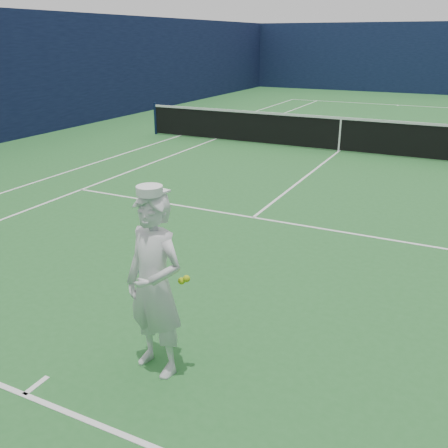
% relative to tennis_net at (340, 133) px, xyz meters
% --- Properties ---
extents(ground, '(80.00, 80.00, 0.00)m').
position_rel_tennis_net_xyz_m(ground, '(0.00, 0.00, -0.55)').
color(ground, '#27672D').
rests_on(ground, ground).
extents(court_markings, '(11.03, 23.83, 0.01)m').
position_rel_tennis_net_xyz_m(court_markings, '(0.00, 0.00, -0.55)').
color(court_markings, white).
rests_on(court_markings, ground).
extents(windscreen_fence, '(20.12, 36.12, 4.00)m').
position_rel_tennis_net_xyz_m(windscreen_fence, '(0.00, 0.00, 1.45)').
color(windscreen_fence, '#0F1839').
rests_on(windscreen_fence, ground).
extents(tennis_net, '(12.88, 0.09, 1.07)m').
position_rel_tennis_net_xyz_m(tennis_net, '(0.00, 0.00, 0.00)').
color(tennis_net, '#141E4C').
rests_on(tennis_net, ground).
extents(tennis_player, '(0.77, 0.62, 1.92)m').
position_rel_tennis_net_xyz_m(tennis_player, '(0.91, -10.96, 0.38)').
color(tennis_player, silver).
rests_on(tennis_player, ground).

